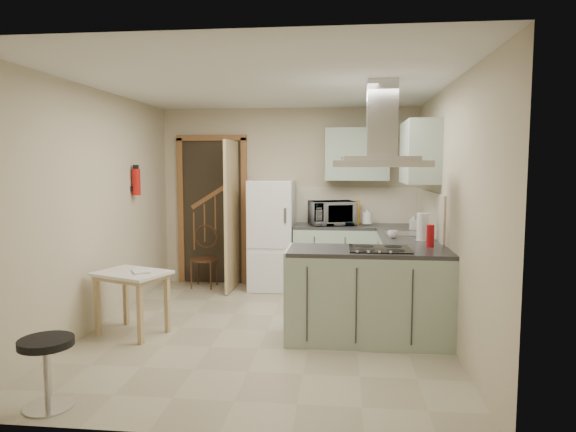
# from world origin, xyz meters

# --- Properties ---
(floor) EXTENTS (4.20, 4.20, 0.00)m
(floor) POSITION_xyz_m (0.00, 0.00, 0.00)
(floor) COLOR tan
(floor) RESTS_ON ground
(ceiling) EXTENTS (4.20, 4.20, 0.00)m
(ceiling) POSITION_xyz_m (0.00, 0.00, 2.50)
(ceiling) COLOR silver
(ceiling) RESTS_ON back_wall
(back_wall) EXTENTS (3.60, 0.00, 3.60)m
(back_wall) POSITION_xyz_m (0.00, 2.10, 1.25)
(back_wall) COLOR #BFB294
(back_wall) RESTS_ON floor
(left_wall) EXTENTS (0.00, 4.20, 4.20)m
(left_wall) POSITION_xyz_m (-1.80, 0.00, 1.25)
(left_wall) COLOR #BFB294
(left_wall) RESTS_ON floor
(right_wall) EXTENTS (0.00, 4.20, 4.20)m
(right_wall) POSITION_xyz_m (1.80, 0.00, 1.25)
(right_wall) COLOR #BFB294
(right_wall) RESTS_ON floor
(doorway) EXTENTS (1.10, 0.12, 2.10)m
(doorway) POSITION_xyz_m (-1.10, 2.07, 1.05)
(doorway) COLOR brown
(doorway) RESTS_ON floor
(fridge) EXTENTS (0.60, 0.60, 1.50)m
(fridge) POSITION_xyz_m (-0.20, 1.80, 0.75)
(fridge) COLOR white
(fridge) RESTS_ON floor
(counter_back) EXTENTS (1.08, 0.60, 0.90)m
(counter_back) POSITION_xyz_m (0.66, 1.80, 0.45)
(counter_back) COLOR #9EB2A0
(counter_back) RESTS_ON floor
(counter_right) EXTENTS (0.60, 1.95, 0.90)m
(counter_right) POSITION_xyz_m (1.50, 1.12, 0.45)
(counter_right) COLOR #9EB2A0
(counter_right) RESTS_ON floor
(splashback) EXTENTS (1.68, 0.02, 0.50)m
(splashback) POSITION_xyz_m (0.96, 2.09, 1.15)
(splashback) COLOR beige
(splashback) RESTS_ON counter_back
(wall_cabinet_back) EXTENTS (0.85, 0.35, 0.70)m
(wall_cabinet_back) POSITION_xyz_m (0.95, 1.93, 1.85)
(wall_cabinet_back) COLOR #9EB2A0
(wall_cabinet_back) RESTS_ON back_wall
(wall_cabinet_right) EXTENTS (0.35, 0.90, 0.70)m
(wall_cabinet_right) POSITION_xyz_m (1.62, 0.85, 1.85)
(wall_cabinet_right) COLOR #9EB2A0
(wall_cabinet_right) RESTS_ON right_wall
(peninsula) EXTENTS (1.55, 0.65, 0.90)m
(peninsula) POSITION_xyz_m (1.02, -0.18, 0.45)
(peninsula) COLOR #9EB2A0
(peninsula) RESTS_ON floor
(hob) EXTENTS (0.58, 0.50, 0.01)m
(hob) POSITION_xyz_m (1.12, -0.18, 0.91)
(hob) COLOR black
(hob) RESTS_ON peninsula
(extractor_hood) EXTENTS (0.90, 0.55, 0.10)m
(extractor_hood) POSITION_xyz_m (1.12, -0.18, 1.72)
(extractor_hood) COLOR silver
(extractor_hood) RESTS_ON ceiling
(sink) EXTENTS (0.45, 0.40, 0.01)m
(sink) POSITION_xyz_m (1.50, 0.95, 0.91)
(sink) COLOR silver
(sink) RESTS_ON counter_right
(fire_extinguisher) EXTENTS (0.10, 0.10, 0.32)m
(fire_extinguisher) POSITION_xyz_m (-1.74, 0.90, 1.50)
(fire_extinguisher) COLOR #B2140F
(fire_extinguisher) RESTS_ON left_wall
(drop_leaf_table) EXTENTS (0.82, 0.72, 0.64)m
(drop_leaf_table) POSITION_xyz_m (-1.34, -0.25, 0.32)
(drop_leaf_table) COLOR tan
(drop_leaf_table) RESTS_ON floor
(bentwood_chair) EXTENTS (0.37, 0.37, 0.78)m
(bentwood_chair) POSITION_xyz_m (-1.15, 1.77, 0.39)
(bentwood_chair) COLOR #472F17
(bentwood_chair) RESTS_ON floor
(stool) EXTENTS (0.45, 0.45, 0.50)m
(stool) POSITION_xyz_m (-1.29, -1.84, 0.25)
(stool) COLOR black
(stool) RESTS_ON floor
(microwave) EXTENTS (0.68, 0.55, 0.32)m
(microwave) POSITION_xyz_m (0.62, 1.78, 1.06)
(microwave) COLOR black
(microwave) RESTS_ON counter_back
(kettle) EXTENTS (0.18, 0.18, 0.20)m
(kettle) POSITION_xyz_m (1.09, 1.82, 1.00)
(kettle) COLOR white
(kettle) RESTS_ON counter_back
(cereal_box) EXTENTS (0.10, 0.21, 0.31)m
(cereal_box) POSITION_xyz_m (0.95, 1.92, 1.06)
(cereal_box) COLOR orange
(cereal_box) RESTS_ON counter_back
(soap_bottle) EXTENTS (0.09, 0.09, 0.20)m
(soap_bottle) POSITION_xyz_m (1.65, 1.37, 1.00)
(soap_bottle) COLOR #ABAAB6
(soap_bottle) RESTS_ON counter_right
(paper_towel) EXTENTS (0.13, 0.13, 0.31)m
(paper_towel) POSITION_xyz_m (1.61, 0.42, 1.05)
(paper_towel) COLOR silver
(paper_towel) RESTS_ON counter_right
(cup) EXTENTS (0.12, 0.12, 0.09)m
(cup) POSITION_xyz_m (1.32, 0.58, 0.94)
(cup) COLOR silver
(cup) RESTS_ON counter_right
(red_bottle) EXTENTS (0.08, 0.08, 0.22)m
(red_bottle) POSITION_xyz_m (1.63, 0.03, 1.01)
(red_bottle) COLOR red
(red_bottle) RESTS_ON peninsula
(book) EXTENTS (0.25, 0.27, 0.10)m
(book) POSITION_xyz_m (-1.31, -0.30, 0.69)
(book) COLOR #953631
(book) RESTS_ON drop_leaf_table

